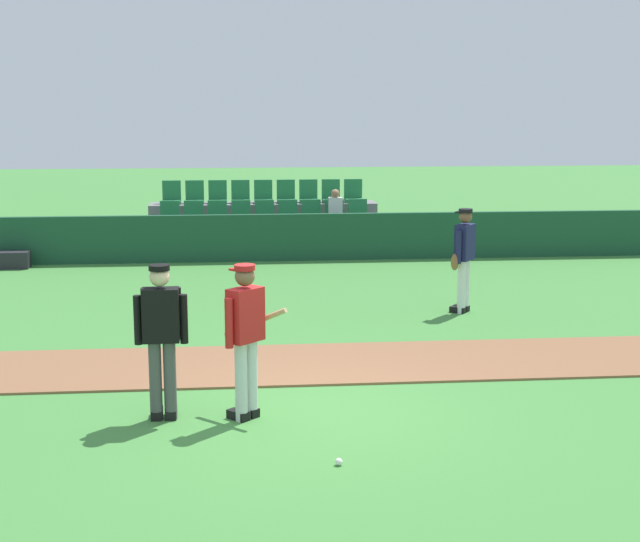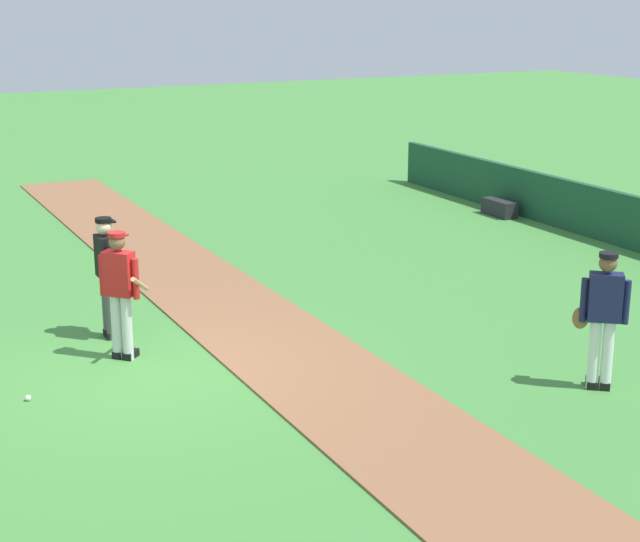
% 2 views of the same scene
% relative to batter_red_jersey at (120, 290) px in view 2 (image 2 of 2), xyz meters
% --- Properties ---
extents(ground_plane, '(80.00, 80.00, 0.00)m').
position_rel_batter_red_jersey_xyz_m(ground_plane, '(0.60, 0.20, -0.97)').
color(ground_plane, '#42843A').
extents(infield_dirt_path, '(28.00, 1.95, 0.03)m').
position_rel_batter_red_jersey_xyz_m(infield_dirt_path, '(0.60, 2.08, -0.95)').
color(infield_dirt_path, brown).
rests_on(infield_dirt_path, ground).
extents(batter_red_jersey, '(0.73, 0.68, 1.76)m').
position_rel_batter_red_jersey_xyz_m(batter_red_jersey, '(0.00, 0.00, 0.00)').
color(batter_red_jersey, silver).
rests_on(batter_red_jersey, ground).
extents(umpire_home_plate, '(0.59, 0.31, 1.76)m').
position_rel_batter_red_jersey_xyz_m(umpire_home_plate, '(-0.93, 0.08, 0.03)').
color(umpire_home_plate, '#4C4C4C').
rests_on(umpire_home_plate, ground).
extents(runner_navy_jersey, '(0.52, 0.54, 1.76)m').
position_rel_batter_red_jersey_xyz_m(runner_navy_jersey, '(3.71, 4.97, -0.01)').
color(runner_navy_jersey, white).
rests_on(runner_navy_jersey, ground).
extents(baseball, '(0.07, 0.07, 0.07)m').
position_rel_batter_red_jersey_xyz_m(baseball, '(0.88, -1.44, -0.93)').
color(baseball, white).
rests_on(baseball, ground).
extents(equipment_bag, '(0.90, 0.36, 0.36)m').
position_rel_batter_red_jersey_xyz_m(equipment_bag, '(-4.94, 9.98, -0.79)').
color(equipment_bag, '#232328').
rests_on(equipment_bag, ground).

